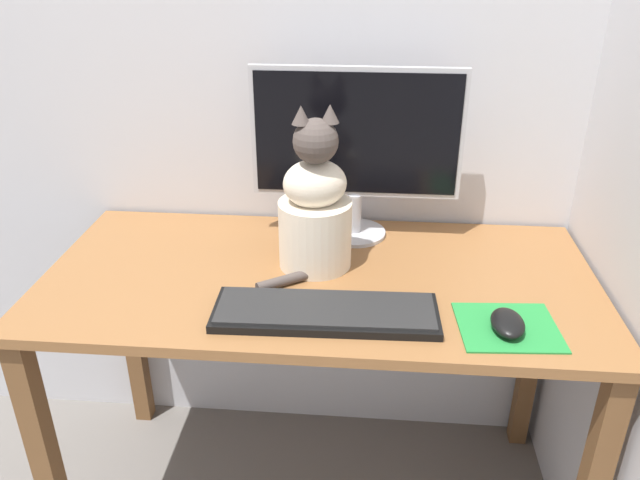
# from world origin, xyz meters

# --- Properties ---
(wall_back) EXTENTS (7.00, 0.04, 2.50)m
(wall_back) POSITION_xyz_m (0.00, 0.35, 1.25)
(wall_back) COLOR silver
(wall_back) RESTS_ON ground_plane
(desk) EXTENTS (1.31, 0.64, 0.74)m
(desk) POSITION_xyz_m (0.00, 0.00, 0.63)
(desk) COLOR brown
(desk) RESTS_ON ground_plane
(monitor) EXTENTS (0.53, 0.17, 0.45)m
(monitor) POSITION_xyz_m (0.08, 0.22, 1.00)
(monitor) COLOR #B2B2B7
(monitor) RESTS_ON desk
(keyboard) EXTENTS (0.48, 0.17, 0.02)m
(keyboard) POSITION_xyz_m (0.03, -0.18, 0.75)
(keyboard) COLOR black
(keyboard) RESTS_ON desk
(mousepad_right) EXTENTS (0.22, 0.19, 0.00)m
(mousepad_right) POSITION_xyz_m (0.41, -0.19, 0.74)
(mousepad_right) COLOR #238438
(mousepad_right) RESTS_ON desk
(computer_mouse_right) EXTENTS (0.07, 0.11, 0.03)m
(computer_mouse_right) POSITION_xyz_m (0.40, -0.20, 0.76)
(computer_mouse_right) COLOR black
(computer_mouse_right) RESTS_ON mousepad_right
(cat) EXTENTS (0.23, 0.27, 0.40)m
(cat) POSITION_xyz_m (-0.01, 0.05, 0.89)
(cat) COLOR beige
(cat) RESTS_ON desk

